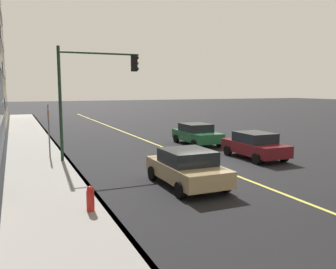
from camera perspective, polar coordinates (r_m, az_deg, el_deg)
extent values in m
plane|color=black|center=(18.30, 6.50, -4.88)|extent=(200.00, 200.00, 0.00)
cube|color=gray|center=(15.94, -19.28, -6.83)|extent=(80.00, 3.11, 0.15)
cube|color=slate|center=(16.11, -14.00, -6.49)|extent=(80.00, 0.16, 0.15)
cube|color=#D8CC4C|center=(18.30, 6.50, -4.87)|extent=(80.00, 0.16, 0.01)
cube|color=#262D38|center=(22.87, -25.33, 3.40)|extent=(13.45, 0.06, 1.10)
cube|color=#262D38|center=(40.76, -24.67, 4.77)|extent=(13.82, 0.06, 1.10)
cube|color=#262D38|center=(40.77, -24.90, 9.12)|extent=(13.82, 0.06, 1.10)
cube|color=#262D38|center=(41.02, -25.14, 13.44)|extent=(13.82, 0.06, 1.10)
cube|color=#262D38|center=(41.50, -25.39, 17.69)|extent=(13.82, 0.06, 1.10)
cube|color=#591116|center=(20.27, 13.83, -2.08)|extent=(4.06, 1.82, 0.63)
cube|color=black|center=(20.20, 13.84, -0.43)|extent=(2.09, 1.67, 0.54)
cylinder|color=black|center=(19.88, 18.19, -3.35)|extent=(0.60, 0.22, 0.60)
cylinder|color=black|center=(18.75, 14.12, -3.83)|extent=(0.60, 0.22, 0.60)
cylinder|color=black|center=(21.91, 13.52, -2.21)|extent=(0.60, 0.22, 0.60)
cylinder|color=black|center=(20.89, 9.63, -2.57)|extent=(0.60, 0.22, 0.60)
cube|color=tan|center=(14.24, 3.05, -5.87)|extent=(4.16, 1.94, 0.63)
cube|color=black|center=(14.08, 3.14, -3.57)|extent=(2.05, 1.79, 0.55)
cylinder|color=black|center=(15.16, -2.54, -6.27)|extent=(0.60, 0.22, 0.60)
cylinder|color=black|center=(15.92, 3.89, -5.61)|extent=(0.60, 0.22, 0.60)
cylinder|color=black|center=(12.72, 1.97, -8.95)|extent=(0.60, 0.22, 0.60)
cylinder|color=black|center=(13.62, 9.27, -7.94)|extent=(0.60, 0.22, 0.60)
cube|color=#1E6038|center=(24.70, 4.70, -0.21)|extent=(4.21, 1.94, 0.64)
cube|color=black|center=(24.80, 4.50, 1.17)|extent=(2.07, 1.78, 0.51)
cylinder|color=black|center=(24.02, 8.26, -1.24)|extent=(0.60, 0.22, 0.60)
cylinder|color=black|center=(23.09, 4.25, -1.53)|extent=(0.60, 0.22, 0.60)
cylinder|color=black|center=(26.40, 5.07, -0.42)|extent=(0.60, 0.22, 0.60)
cylinder|color=black|center=(25.55, 1.34, -0.65)|extent=(0.60, 0.22, 0.60)
cylinder|color=#1E3823|center=(18.98, -16.97, 4.46)|extent=(0.16, 0.16, 6.02)
cylinder|color=#1E3823|center=(19.41, -10.89, 12.72)|extent=(0.10, 4.25, 0.10)
cube|color=black|center=(19.88, -5.48, 11.39)|extent=(0.28, 0.30, 0.90)
sphere|color=#360605|center=(19.96, -4.99, 12.24)|extent=(0.18, 0.18, 0.18)
sphere|color=gold|center=(19.93, -4.98, 11.39)|extent=(0.18, 0.18, 0.18)
sphere|color=black|center=(19.92, -4.97, 10.52)|extent=(0.18, 0.18, 0.18)
cylinder|color=slate|center=(20.31, -18.64, 0.33)|extent=(0.08, 0.08, 3.03)
cube|color=white|center=(20.20, -18.85, 4.04)|extent=(0.60, 0.02, 0.20)
cube|color=#DB5919|center=(20.22, -18.81, 3.05)|extent=(0.44, 0.02, 0.28)
cylinder|color=red|center=(11.27, -12.40, -10.77)|extent=(0.24, 0.24, 0.80)
sphere|color=red|center=(11.14, -12.46, -8.62)|extent=(0.20, 0.20, 0.20)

